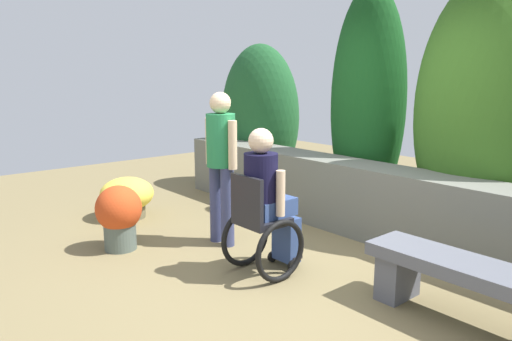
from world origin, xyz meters
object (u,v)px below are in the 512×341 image
(person_in_wheelchair, at_px, (265,207))
(flower_pot_terracotta_by_wall, at_px, (119,215))
(stone_bench, at_px, (467,283))
(flower_pot_purple_near, at_px, (127,197))
(person_standing_companion, at_px, (221,158))

(person_in_wheelchair, height_order, flower_pot_terracotta_by_wall, person_in_wheelchair)
(stone_bench, height_order, person_in_wheelchair, person_in_wheelchair)
(person_in_wheelchair, xyz_separation_m, flower_pot_purple_near, (-2.41, -0.20, -0.35))
(stone_bench, relative_size, person_standing_companion, 0.92)
(person_in_wheelchair, relative_size, person_standing_companion, 0.83)
(flower_pot_purple_near, relative_size, flower_pot_terracotta_by_wall, 0.98)
(person_standing_companion, height_order, flower_pot_terracotta_by_wall, person_standing_companion)
(stone_bench, bearing_deg, person_standing_companion, -174.90)
(stone_bench, distance_m, flower_pot_purple_near, 4.10)
(stone_bench, height_order, flower_pot_terracotta_by_wall, flower_pot_terracotta_by_wall)
(flower_pot_purple_near, bearing_deg, stone_bench, 9.66)
(flower_pot_terracotta_by_wall, bearing_deg, person_in_wheelchair, 28.22)
(person_standing_companion, xyz_separation_m, flower_pot_terracotta_by_wall, (-0.53, -0.91, -0.56))
(flower_pot_purple_near, distance_m, flower_pot_terracotta_by_wall, 1.15)
(stone_bench, xyz_separation_m, person_standing_companion, (-2.51, -0.33, 0.61))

